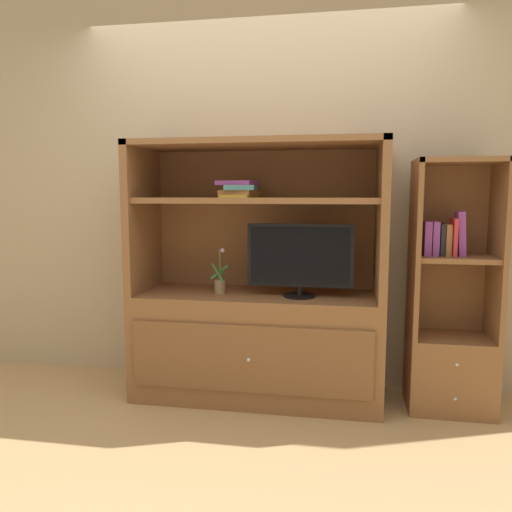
{
  "coord_description": "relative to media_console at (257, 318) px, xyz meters",
  "views": [
    {
      "loc": [
        0.54,
        -2.7,
        1.32
      ],
      "look_at": [
        0.0,
        0.35,
        0.94
      ],
      "focal_mm": 34.67,
      "sensor_mm": 36.0,
      "label": 1
    }
  ],
  "objects": [
    {
      "name": "media_console",
      "position": [
        0.0,
        0.0,
        0.0
      ],
      "size": [
        1.59,
        0.6,
        1.65
      ],
      "color": "brown",
      "rests_on": "ground_plane"
    },
    {
      "name": "tv_monitor",
      "position": [
        0.28,
        -0.07,
        0.41
      ],
      "size": [
        0.66,
        0.2,
        0.46
      ],
      "color": "black",
      "rests_on": "media_console"
    },
    {
      "name": "potted_plant",
      "position": [
        -0.24,
        -0.05,
        0.23
      ],
      "size": [
        0.11,
        0.11,
        0.29
      ],
      "color": "#8C7251",
      "rests_on": "media_console"
    },
    {
      "name": "magazine_stack",
      "position": [
        -0.11,
        -0.01,
        0.83
      ],
      "size": [
        0.25,
        0.34,
        0.1
      ],
      "color": "gold",
      "rests_on": "media_console"
    },
    {
      "name": "bookshelf_tall",
      "position": [
        1.2,
        0.01,
        -0.02
      ],
      "size": [
        0.5,
        0.38,
        1.53
      ],
      "color": "brown",
      "rests_on": "ground_plane"
    },
    {
      "name": "ground_plane",
      "position": [
        0.0,
        -0.41,
        -0.52
      ],
      "size": [
        8.0,
        8.0,
        0.0
      ],
      "primitive_type": "plane",
      "color": "tan"
    },
    {
      "name": "painted_rear_wall",
      "position": [
        0.0,
        0.34,
        0.88
      ],
      "size": [
        6.0,
        0.1,
        2.8
      ],
      "primitive_type": "cube",
      "color": "tan",
      "rests_on": "ground_plane"
    },
    {
      "name": "upright_book_row",
      "position": [
        1.13,
        -0.01,
        0.54
      ],
      "size": [
        0.24,
        0.16,
        0.27
      ],
      "color": "purple",
      "rests_on": "bookshelf_tall"
    }
  ]
}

